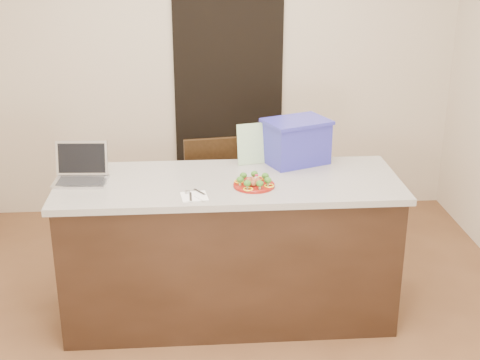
{
  "coord_description": "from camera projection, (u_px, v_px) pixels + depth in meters",
  "views": [
    {
      "loc": [
        -0.21,
        -3.48,
        2.35
      ],
      "look_at": [
        0.06,
        0.2,
        0.94
      ],
      "focal_mm": 50.0,
      "sensor_mm": 36.0,
      "label": 1
    }
  ],
  "objects": [
    {
      "name": "chair",
      "position": [
        213.0,
        194.0,
        4.87
      ],
      "size": [
        0.45,
        0.45,
        0.91
      ],
      "rotation": [
        0.0,
        0.0,
        0.13
      ],
      "color": "#35200F",
      "rests_on": "ground"
    },
    {
      "name": "pepper_rings",
      "position": [
        254.0,
        184.0,
        3.9
      ],
      "size": [
        0.23,
        0.23,
        0.01
      ],
      "color": "yellow",
      "rests_on": "plate"
    },
    {
      "name": "blue_box",
      "position": [
        296.0,
        141.0,
        4.25
      ],
      "size": [
        0.47,
        0.41,
        0.28
      ],
      "rotation": [
        0.0,
        0.0,
        0.39
      ],
      "color": "#2A2A99",
      "rests_on": "island"
    },
    {
      "name": "leaflet",
      "position": [
        251.0,
        144.0,
        4.24
      ],
      "size": [
        0.19,
        0.08,
        0.26
      ],
      "primitive_type": "cube",
      "rotation": [
        -0.14,
        0.0,
        0.23
      ],
      "color": "white",
      "rests_on": "island"
    },
    {
      "name": "knife",
      "position": [
        200.0,
        196.0,
        3.74
      ],
      "size": [
        0.07,
        0.18,
        0.01
      ],
      "rotation": [
        0.0,
        0.0,
        0.58
      ],
      "color": "white",
      "rests_on": "napkin"
    },
    {
      "name": "meatballs",
      "position": [
        254.0,
        181.0,
        3.89
      ],
      "size": [
        0.1,
        0.1,
        0.04
      ],
      "color": "brown",
      "rests_on": "plate"
    },
    {
      "name": "fork",
      "position": [
        191.0,
        195.0,
        3.77
      ],
      "size": [
        0.03,
        0.16,
        0.0
      ],
      "rotation": [
        0.0,
        0.0,
        0.01
      ],
      "color": "silver",
      "rests_on": "napkin"
    },
    {
      "name": "broccoli",
      "position": [
        254.0,
        179.0,
        3.89
      ],
      "size": [
        0.2,
        0.2,
        0.04
      ],
      "color": "#245416",
      "rests_on": "plate"
    },
    {
      "name": "doorway",
      "position": [
        229.0,
        97.0,
        5.59
      ],
      "size": [
        0.9,
        0.02,
        2.0
      ],
      "primitive_type": "cube",
      "color": "black",
      "rests_on": "ground"
    },
    {
      "name": "plate",
      "position": [
        254.0,
        185.0,
        3.9
      ],
      "size": [
        0.24,
        0.24,
        0.02
      ],
      "rotation": [
        0.0,
        0.0,
        0.18
      ],
      "color": "maroon",
      "rests_on": "island"
    },
    {
      "name": "island",
      "position": [
        229.0,
        249.0,
        4.17
      ],
      "size": [
        2.06,
        0.76,
        0.92
      ],
      "color": "black",
      "rests_on": "ground"
    },
    {
      "name": "ground",
      "position": [
        232.0,
        334.0,
        4.1
      ],
      "size": [
        4.0,
        4.0,
        0.0
      ],
      "primitive_type": "plane",
      "color": "brown",
      "rests_on": "ground"
    },
    {
      "name": "room_shell",
      "position": [
        231.0,
        73.0,
        3.52
      ],
      "size": [
        4.0,
        4.0,
        4.0
      ],
      "color": "white",
      "rests_on": "ground"
    },
    {
      "name": "napkin",
      "position": [
        194.0,
        196.0,
        3.76
      ],
      "size": [
        0.16,
        0.16,
        0.01
      ],
      "primitive_type": "cube",
      "rotation": [
        0.0,
        0.0,
        0.12
      ],
      "color": "white",
      "rests_on": "island"
    },
    {
      "name": "laptop",
      "position": [
        81.0,
        170.0,
        3.99
      ],
      "size": [
        0.32,
        0.26,
        0.22
      ],
      "rotation": [
        0.0,
        0.0,
        -0.06
      ],
      "color": "#BBBCC0",
      "rests_on": "island"
    },
    {
      "name": "yogurt_bottle",
      "position": [
        257.0,
        181.0,
        3.93
      ],
      "size": [
        0.03,
        0.03,
        0.06
      ],
      "rotation": [
        0.0,
        0.0,
        -0.2
      ],
      "color": "silver",
      "rests_on": "island"
    }
  ]
}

